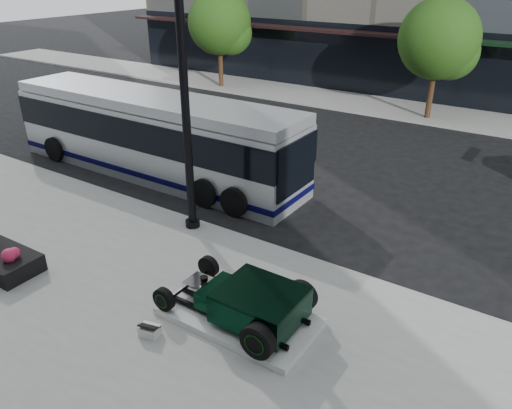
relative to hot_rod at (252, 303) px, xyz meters
The scene contains 8 objects.
ground 5.81m from the hot_rod, 116.40° to the left, with size 120.00×120.00×0.00m, color black.
sidewalk_far 19.35m from the hot_rod, 97.62° to the left, with size 70.00×4.00×0.12m, color gray.
street_trees 18.55m from the hot_rod, 94.45° to the left, with size 29.80×3.80×5.70m.
display_plinth 0.60m from the hot_rod, behind, with size 3.40×1.80×0.15m, color silver.
hot_rod is the anchor object (origin of this frame).
info_plaque 2.21m from the hot_rod, 137.56° to the right, with size 0.46×0.38×0.31m.
lamppost 5.67m from the hot_rod, 145.25° to the left, with size 0.42×0.42×7.72m.
transit_bus 9.75m from the hot_rod, 145.70° to the left, with size 12.12×2.88×2.92m.
Camera 1 is at (7.36, -12.24, 7.16)m, focal length 35.00 mm.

